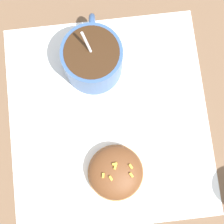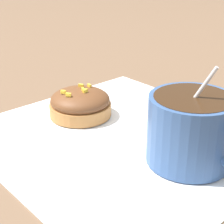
% 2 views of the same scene
% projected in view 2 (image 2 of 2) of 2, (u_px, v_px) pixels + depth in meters
% --- Properties ---
extents(ground_plane, '(3.00, 3.00, 0.00)m').
position_uv_depth(ground_plane, '(124.00, 138.00, 0.46)').
color(ground_plane, brown).
extents(paper_napkin, '(0.34, 0.32, 0.00)m').
position_uv_depth(paper_napkin, '(124.00, 137.00, 0.46)').
color(paper_napkin, white).
rests_on(paper_napkin, ground_plane).
extents(coffee_cup, '(0.12, 0.09, 0.11)m').
position_uv_depth(coffee_cup, '(192.00, 127.00, 0.39)').
color(coffee_cup, '#335184').
rests_on(coffee_cup, paper_napkin).
extents(frosted_pastry, '(0.08, 0.08, 0.04)m').
position_uv_depth(frosted_pastry, '(79.00, 104.00, 0.51)').
color(frosted_pastry, '#B2753D').
rests_on(frosted_pastry, paper_napkin).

